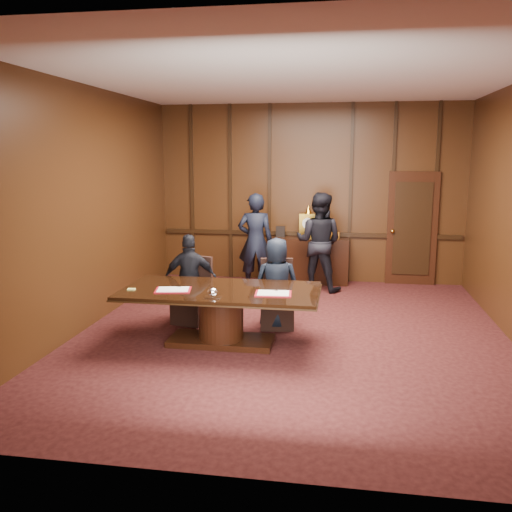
{
  "coord_description": "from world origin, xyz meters",
  "views": [
    {
      "loc": [
        0.68,
        -7.31,
        2.51
      ],
      "look_at": [
        -0.57,
        0.39,
        1.05
      ],
      "focal_mm": 38.0,
      "sensor_mm": 36.0,
      "label": 1
    }
  ],
  "objects_px": {
    "witness_right": "(319,242)",
    "signatory_right": "(277,283)",
    "conference_table": "(221,307)",
    "signatory_left": "(190,279)",
    "sideboard": "(308,259)",
    "witness_left": "(255,242)"
  },
  "relations": [
    {
      "from": "sideboard",
      "to": "signatory_right",
      "type": "bearing_deg",
      "value": -94.85
    },
    {
      "from": "signatory_right",
      "to": "signatory_left",
      "type": "bearing_deg",
      "value": -13.88
    },
    {
      "from": "witness_left",
      "to": "sideboard",
      "type": "bearing_deg",
      "value": -149.08
    },
    {
      "from": "signatory_left",
      "to": "witness_left",
      "type": "bearing_deg",
      "value": -117.31
    },
    {
      "from": "sideboard",
      "to": "conference_table",
      "type": "xyz_separation_m",
      "value": [
        -0.9,
        -3.76,
        0.02
      ]
    },
    {
      "from": "conference_table",
      "to": "signatory_right",
      "type": "height_order",
      "value": "signatory_right"
    },
    {
      "from": "conference_table",
      "to": "witness_right",
      "type": "relative_size",
      "value": 1.43
    },
    {
      "from": "conference_table",
      "to": "witness_right",
      "type": "xyz_separation_m",
      "value": [
        1.14,
        3.19,
        0.41
      ]
    },
    {
      "from": "conference_table",
      "to": "signatory_left",
      "type": "height_order",
      "value": "signatory_left"
    },
    {
      "from": "conference_table",
      "to": "signatory_left",
      "type": "xyz_separation_m",
      "value": [
        -0.65,
        0.8,
        0.17
      ]
    },
    {
      "from": "sideboard",
      "to": "witness_right",
      "type": "bearing_deg",
      "value": -67.27
    },
    {
      "from": "sideboard",
      "to": "signatory_right",
      "type": "relative_size",
      "value": 1.19
    },
    {
      "from": "conference_table",
      "to": "sideboard",
      "type": "bearing_deg",
      "value": 76.52
    },
    {
      "from": "signatory_left",
      "to": "witness_left",
      "type": "xyz_separation_m",
      "value": [
        0.61,
        2.28,
        0.23
      ]
    },
    {
      "from": "conference_table",
      "to": "signatory_right",
      "type": "relative_size",
      "value": 1.95
    },
    {
      "from": "witness_right",
      "to": "signatory_right",
      "type": "bearing_deg",
      "value": 91.98
    },
    {
      "from": "signatory_left",
      "to": "witness_right",
      "type": "distance_m",
      "value": 2.99
    },
    {
      "from": "witness_left",
      "to": "witness_right",
      "type": "bearing_deg",
      "value": -179.85
    },
    {
      "from": "witness_right",
      "to": "signatory_left",
      "type": "bearing_deg",
      "value": 66.72
    },
    {
      "from": "conference_table",
      "to": "witness_right",
      "type": "height_order",
      "value": "witness_right"
    },
    {
      "from": "witness_left",
      "to": "witness_right",
      "type": "xyz_separation_m",
      "value": [
        1.18,
        0.1,
        0.01
      ]
    },
    {
      "from": "signatory_left",
      "to": "witness_right",
      "type": "relative_size",
      "value": 0.74
    }
  ]
}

